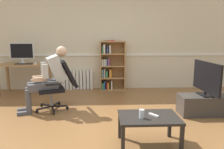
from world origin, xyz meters
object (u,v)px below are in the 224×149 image
office_chair (59,83)px  drinking_glass (142,114)px  spare_remote (154,115)px  coffee_table (149,120)px  computer_desk (25,68)px  person_seated (48,77)px  keyboard (24,64)px  tv_stand (204,105)px  computer_mouse (35,63)px  bookshelf (111,66)px  tv_screen (206,78)px  imac_monitor (22,52)px  radiator (78,80)px

office_chair → drinking_glass: office_chair is taller
spare_remote → coffee_table: bearing=155.3°
computer_desk → person_seated: (0.87, -1.25, 0.01)m
computer_desk → keyboard: size_ratio=3.00×
tv_stand → drinking_glass: bearing=-139.9°
computer_mouse → bookshelf: 1.87m
person_seated → tv_screen: bearing=63.4°
computer_mouse → coffee_table: size_ratio=0.13×
computer_desk → spare_remote: 3.74m
person_seated → imac_monitor: bearing=-164.0°
office_chair → computer_mouse: bearing=-164.0°
computer_desk → imac_monitor: imac_monitor is taller
computer_mouse → computer_desk: bearing=158.1°
imac_monitor → office_chair: 1.77m
computer_mouse → bookshelf: bookshelf is taller
tv_screen → drinking_glass: size_ratio=8.06×
radiator → tv_stand: 3.24m
computer_desk → radiator: bearing=17.5°
computer_mouse → person_seated: person_seated is taller
computer_mouse → office_chair: (0.76, -1.07, -0.25)m
computer_desk → tv_stand: (3.77, -1.63, -0.46)m
tv_screen → imac_monitor: bearing=63.3°
computer_desk → computer_mouse: size_ratio=11.73×
coffee_table → imac_monitor: bearing=132.6°
person_seated → computer_mouse: bearing=-172.5°
spare_remote → computer_mouse: bearing=93.9°
drinking_glass → tv_screen: bearing=40.1°
imac_monitor → tv_stand: bearing=-23.9°
computer_mouse → coffee_table: 3.43m
tv_screen → drinking_glass: (-1.38, -1.16, -0.22)m
computer_desk → tv_screen: (3.77, -1.63, 0.04)m
office_chair → tv_stand: office_chair is taller
spare_remote → tv_stand: bearing=4.7°
person_seated → coffee_table: person_seated is taller
bookshelf → drinking_glass: bearing=-85.0°
tv_screen → keyboard: bearing=65.6°
bookshelf → radiator: (-0.89, 0.10, -0.38)m
radiator → office_chair: 1.61m
keyboard → office_chair: 1.49m
tv_screen → coffee_table: tv_screen is taller
computer_mouse → coffee_table: bearing=-49.8°
tv_stand → radiator: bearing=141.5°
radiator → imac_monitor: bearing=-166.6°
computer_mouse → radiator: computer_mouse is taller
computer_desk → tv_stand: computer_desk is taller
radiator → tv_stand: radiator is taller
bookshelf → tv_stand: (1.64, -1.92, -0.46)m
computer_desk → keyboard: (0.03, -0.14, 0.12)m
keyboard → spare_remote: keyboard is taller
bookshelf → person_seated: (-1.25, -1.54, 0.02)m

